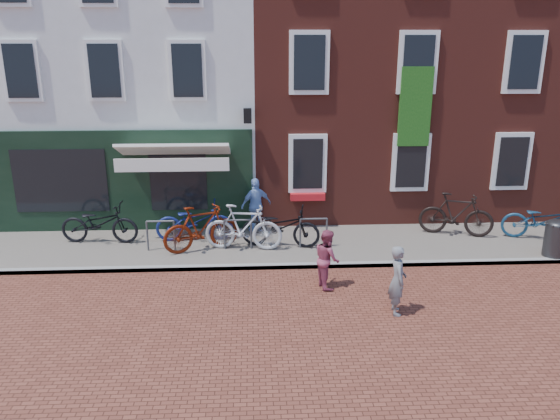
{
  "coord_description": "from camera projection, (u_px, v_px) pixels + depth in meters",
  "views": [
    {
      "loc": [
        -1.08,
        -12.2,
        5.29
      ],
      "look_at": [
        -0.42,
        0.62,
        1.33
      ],
      "focal_mm": 34.66,
      "sensor_mm": 36.0,
      "label": 1
    }
  ],
  "objects": [
    {
      "name": "cafe_person",
      "position": [
        256.0,
        205.0,
        15.43
      ],
      "size": [
        0.99,
        0.74,
        1.57
      ],
      "primitive_type": "imported",
      "rotation": [
        0.0,
        0.0,
        3.59
      ],
      "color": "#89ABE5",
      "rests_on": "sidewalk"
    },
    {
      "name": "bicycle_6",
      "position": [
        542.0,
        221.0,
        14.8
      ],
      "size": [
        2.22,
        1.45,
        1.1
      ],
      "primitive_type": "imported",
      "rotation": [
        0.0,
        0.0,
        1.2
      ],
      "color": "navy",
      "rests_on": "sidewalk"
    },
    {
      "name": "woman",
      "position": [
        398.0,
        280.0,
        10.9
      ],
      "size": [
        0.37,
        0.55,
        1.46
      ],
      "primitive_type": "imported",
      "rotation": [
        0.0,
        0.0,
        1.52
      ],
      "color": "slate",
      "rests_on": "ground"
    },
    {
      "name": "building_brick_right",
      "position": [
        511.0,
        53.0,
        18.86
      ],
      "size": [
        6.0,
        8.0,
        10.0
      ],
      "primitive_type": "cube",
      "color": "maroon",
      "rests_on": "ground"
    },
    {
      "name": "bicycle_3",
      "position": [
        243.0,
        227.0,
        14.09
      ],
      "size": [
        2.1,
        0.86,
        1.22
      ],
      "primitive_type": "imported",
      "rotation": [
        0.0,
        0.0,
        1.43
      ],
      "color": "#BCBCBE",
      "rests_on": "sidewalk"
    },
    {
      "name": "building_stucco",
      "position": [
        136.0,
        68.0,
        18.36
      ],
      "size": [
        8.0,
        8.0,
        9.0
      ],
      "primitive_type": "cube",
      "color": "silver",
      "rests_on": "ground"
    },
    {
      "name": "boy",
      "position": [
        327.0,
        259.0,
        12.12
      ],
      "size": [
        0.64,
        0.75,
        1.35
      ],
      "primitive_type": "imported",
      "rotation": [
        0.0,
        0.0,
        1.78
      ],
      "color": "#9E3E57",
      "rests_on": "ground"
    },
    {
      "name": "bicycle_4",
      "position": [
        280.0,
        227.0,
        14.32
      ],
      "size": [
        2.19,
        1.1,
        1.1
      ],
      "primitive_type": "imported",
      "rotation": [
        0.0,
        0.0,
        1.39
      ],
      "color": "black",
      "rests_on": "sidewalk"
    },
    {
      "name": "ground",
      "position": [
        298.0,
        269.0,
        13.25
      ],
      "size": [
        80.0,
        80.0,
        0.0
      ],
      "primitive_type": "plane",
      "color": "brown"
    },
    {
      "name": "building_brick_mid",
      "position": [
        341.0,
        53.0,
        18.56
      ],
      "size": [
        6.0,
        8.0,
        10.0
      ],
      "primitive_type": "cube",
      "color": "maroon",
      "rests_on": "ground"
    },
    {
      "name": "bicycle_2",
      "position": [
        194.0,
        221.0,
        14.76
      ],
      "size": [
        2.12,
        0.81,
        1.1
      ],
      "primitive_type": "imported",
      "rotation": [
        0.0,
        0.0,
        1.61
      ],
      "color": "navy",
      "rests_on": "sidewalk"
    },
    {
      "name": "bicycle_1",
      "position": [
        201.0,
        228.0,
        14.02
      ],
      "size": [
        2.1,
        1.3,
        1.22
      ],
      "primitive_type": "imported",
      "rotation": [
        0.0,
        0.0,
        1.96
      ],
      "color": "#5F1706",
      "rests_on": "sidewalk"
    },
    {
      "name": "sidewalk",
      "position": [
        330.0,
        245.0,
        14.72
      ],
      "size": [
        24.0,
        3.0,
        0.1
      ],
      "primitive_type": "cube",
      "color": "slate",
      "rests_on": "ground"
    },
    {
      "name": "bicycle_5",
      "position": [
        456.0,
        214.0,
        15.16
      ],
      "size": [
        2.11,
        1.22,
        1.22
      ],
      "primitive_type": "imported",
      "rotation": [
        0.0,
        0.0,
        1.23
      ],
      "color": "black",
      "rests_on": "sidewalk"
    },
    {
      "name": "litter_bin",
      "position": [
        556.0,
        236.0,
        13.68
      ],
      "size": [
        0.56,
        0.56,
        1.03
      ],
      "color": "#2E2F31",
      "rests_on": "sidewalk"
    },
    {
      "name": "bicycle_0",
      "position": [
        99.0,
        223.0,
        14.6
      ],
      "size": [
        2.15,
        0.91,
        1.1
      ],
      "primitive_type": "imported",
      "rotation": [
        0.0,
        0.0,
        1.48
      ],
      "color": "black",
      "rests_on": "sidewalk"
    }
  ]
}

